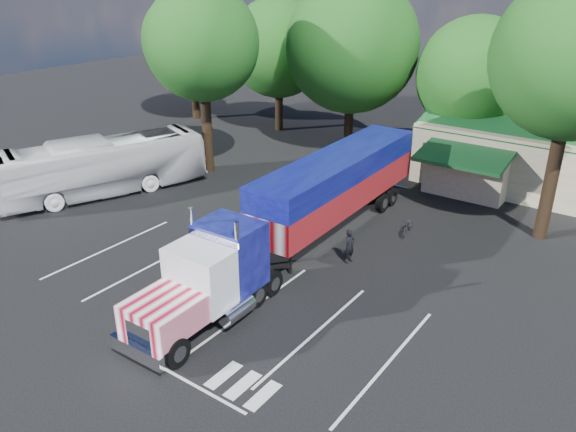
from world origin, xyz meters
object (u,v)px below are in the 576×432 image
Objects in this scene: bicycle at (408,226)px; silver_sedan at (462,173)px; tour_bus at (103,166)px; woman at (350,246)px; semi_truck at (310,202)px.

silver_sedan is (-0.38, 9.33, 0.28)m from bicycle.
bicycle is 0.13× the size of tour_bus.
woman is 4.79m from bicycle.
semi_truck reaches higher than bicycle.
silver_sedan is at bearing 82.63° from bicycle.
semi_truck is 1.65× the size of tour_bus.
silver_sedan is (3.12, 13.83, -1.80)m from semi_truck.
silver_sedan is at bearing 9.54° from woman.
silver_sedan is (18.07, 15.09, -1.08)m from tour_bus.
woman is at bearing -5.30° from semi_truck.
semi_truck is at bearing -137.55° from bicycle.
woman is 0.13× the size of tour_bus.
tour_bus is at bearing 116.07° from silver_sedan.
tour_bus reaches higher than bicycle.
bicycle is (3.50, 4.50, -2.09)m from semi_truck.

